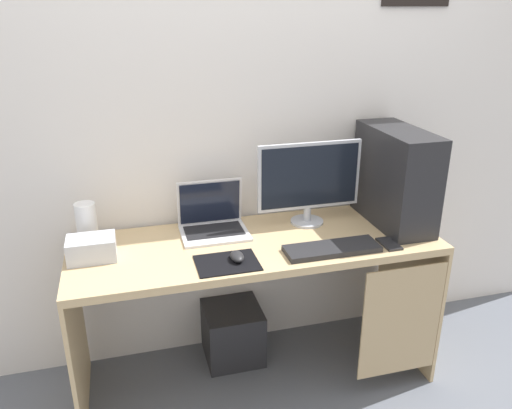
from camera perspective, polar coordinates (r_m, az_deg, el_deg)
The scene contains 13 objects.
ground_plane at distance 2.72m, azimuth 0.00°, elevation -18.41°, with size 8.00×8.00×0.00m, color slate.
wall_back at distance 2.46m, azimuth -2.06°, elevation 11.02°, with size 4.00×0.05×2.60m.
desk at distance 2.38m, azimuth 0.57°, elevation -7.20°, with size 1.67×0.59×0.75m.
pc_tower at distance 2.52m, azimuth 15.41°, elevation 2.98°, with size 0.21×0.50×0.47m, color #232326.
monitor at distance 2.43m, azimuth 6.01°, elevation 2.67°, with size 0.51×0.16×0.41m.
laptop at distance 2.40m, azimuth -4.87°, elevation -1.99°, with size 0.31×0.24×0.24m.
speaker at distance 2.38m, azimuth -18.52°, elevation -2.06°, with size 0.09×0.09×0.19m, color white.
projector at distance 2.25m, azimuth -18.01°, elevation -4.72°, with size 0.20×0.14×0.10m, color #B7BCC6.
keyboard at distance 2.25m, azimuth 8.55°, elevation -4.93°, with size 0.42×0.14×0.02m, color #232326.
mousepad at distance 2.13m, azimuth -3.27°, elevation -6.58°, with size 0.26×0.20×0.01m, color black.
mouse_left at distance 2.14m, azimuth -2.15°, elevation -5.85°, with size 0.06×0.10×0.03m, color #232326.
cell_phone at distance 2.36m, azimuth 14.75°, elevation -4.31°, with size 0.07×0.13×0.01m, color #232326.
subwoofer at distance 2.75m, azimuth -2.63°, elevation -14.19°, with size 0.29×0.29×0.29m, color #232326.
Camera 1 is at (-0.55, -2.01, 1.75)m, focal length 35.55 mm.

